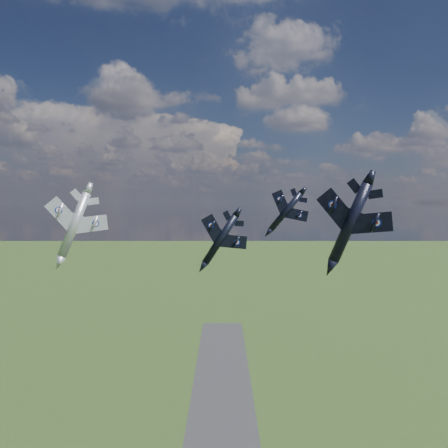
{
  "coord_description": "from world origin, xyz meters",
  "views": [
    {
      "loc": [
        0.41,
        -62.26,
        87.25
      ],
      "look_at": [
        0.59,
        10.16,
        83.75
      ],
      "focal_mm": 35.0,
      "sensor_mm": 36.0,
      "label": 1
    }
  ],
  "objects_px": {
    "jet_high_navy": "(286,211)",
    "jet_left_silver": "(74,225)",
    "jet_lead_navy": "(220,239)",
    "jet_right_navy": "(350,223)"
  },
  "relations": [
    {
      "from": "jet_high_navy",
      "to": "jet_left_silver",
      "type": "height_order",
      "value": "jet_high_navy"
    },
    {
      "from": "jet_lead_navy",
      "to": "jet_high_navy",
      "type": "distance_m",
      "value": 20.28
    },
    {
      "from": "jet_right_navy",
      "to": "jet_left_silver",
      "type": "distance_m",
      "value": 48.63
    },
    {
      "from": "jet_lead_navy",
      "to": "jet_right_navy",
      "type": "bearing_deg",
      "value": -60.0
    },
    {
      "from": "jet_lead_navy",
      "to": "jet_right_navy",
      "type": "distance_m",
      "value": 33.86
    },
    {
      "from": "jet_right_navy",
      "to": "jet_high_navy",
      "type": "bearing_deg",
      "value": 113.1
    },
    {
      "from": "jet_lead_navy",
      "to": "jet_left_silver",
      "type": "xyz_separation_m",
      "value": [
        -25.19,
        -1.82,
        2.7
      ]
    },
    {
      "from": "jet_left_silver",
      "to": "jet_right_navy",
      "type": "bearing_deg",
      "value": -55.91
    },
    {
      "from": "jet_lead_navy",
      "to": "jet_high_navy",
      "type": "xyz_separation_m",
      "value": [
        13.64,
        14.27,
        4.66
      ]
    },
    {
      "from": "jet_high_navy",
      "to": "jet_lead_navy",
      "type": "bearing_deg",
      "value": -125.37
    }
  ]
}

